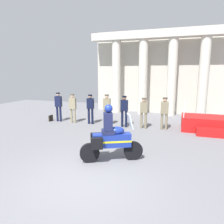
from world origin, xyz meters
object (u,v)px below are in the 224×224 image
at_px(officer_in_row_4, 124,109).
at_px(briefcase_on_ground, 51,118).
at_px(officer_in_row_2, 90,107).
at_px(reviewing_stand, 212,124).
at_px(officer_in_row_6, 165,111).
at_px(officer_in_row_5, 144,111).
at_px(officer_in_row_1, 73,106).
at_px(officer_in_row_3, 107,107).
at_px(officer_in_row_0, 58,105).
at_px(motorcycle_with_rider, 110,138).

relative_size(officer_in_row_4, briefcase_on_ground, 4.70).
xyz_separation_m(officer_in_row_2, briefcase_on_ground, (-2.62, -0.10, -0.82)).
distance_m(reviewing_stand, officer_in_row_2, 6.49).
height_order(officer_in_row_2, officer_in_row_6, officer_in_row_2).
bearing_deg(officer_in_row_5, briefcase_on_ground, -5.36).
height_order(officer_in_row_4, briefcase_on_ground, officer_in_row_4).
xyz_separation_m(officer_in_row_1, officer_in_row_4, (3.12, -0.03, -0.00)).
xyz_separation_m(reviewing_stand, officer_in_row_4, (-4.42, -0.57, 0.65)).
distance_m(officer_in_row_3, officer_in_row_4, 1.02).
bearing_deg(officer_in_row_0, officer_in_row_4, 172.89).
relative_size(officer_in_row_1, officer_in_row_6, 1.02).
height_order(officer_in_row_1, officer_in_row_2, officer_in_row_1).
bearing_deg(officer_in_row_0, officer_in_row_3, 173.54).
xyz_separation_m(officer_in_row_2, officer_in_row_3, (1.01, -0.03, 0.02)).
distance_m(officer_in_row_5, briefcase_on_ground, 5.74).
distance_m(officer_in_row_1, officer_in_row_6, 5.22).
distance_m(officer_in_row_6, motorcycle_with_rider, 4.75).
xyz_separation_m(officer_in_row_4, briefcase_on_ground, (-4.64, -0.01, -0.82)).
bearing_deg(officer_in_row_2, officer_in_row_4, 171.62).
xyz_separation_m(reviewing_stand, briefcase_on_ground, (-9.06, -0.58, -0.17)).
relative_size(officer_in_row_2, officer_in_row_5, 1.04).
distance_m(officer_in_row_5, officer_in_row_6, 1.05).
xyz_separation_m(motorcycle_with_rider, briefcase_on_ground, (-5.32, 4.42, -0.61)).
xyz_separation_m(officer_in_row_6, briefcase_on_ground, (-6.73, -0.12, -0.81)).
xyz_separation_m(officer_in_row_2, officer_in_row_6, (4.11, 0.02, -0.01)).
bearing_deg(reviewing_stand, motorcycle_with_rider, -126.81).
height_order(officer_in_row_2, officer_in_row_3, officer_in_row_3).
relative_size(officer_in_row_6, motorcycle_with_rider, 0.87).
xyz_separation_m(officer_in_row_0, officer_in_row_1, (0.99, -0.06, -0.03)).
distance_m(officer_in_row_0, officer_in_row_6, 6.21).
height_order(officer_in_row_2, officer_in_row_5, officer_in_row_2).
bearing_deg(motorcycle_with_rider, officer_in_row_6, 46.80).
distance_m(officer_in_row_3, officer_in_row_5, 2.06).
bearing_deg(officer_in_row_4, officer_in_row_2, -8.38).
xyz_separation_m(officer_in_row_0, officer_in_row_3, (3.10, -0.03, -0.01)).
bearing_deg(officer_in_row_3, officer_in_row_6, 175.07).
distance_m(officer_in_row_0, officer_in_row_2, 2.10).
bearing_deg(officer_in_row_1, officer_in_row_0, -9.41).
bearing_deg(officer_in_row_2, officer_in_row_5, 173.13).
height_order(officer_in_row_4, officer_in_row_5, officer_in_row_4).
height_order(officer_in_row_1, motorcycle_with_rider, motorcycle_with_rider).
xyz_separation_m(reviewing_stand, motorcycle_with_rider, (-3.74, -5.00, 0.45)).
bearing_deg(officer_in_row_3, briefcase_on_ground, -4.73).
distance_m(officer_in_row_1, briefcase_on_ground, 1.72).
bearing_deg(officer_in_row_4, officer_in_row_5, 176.06).
xyz_separation_m(officer_in_row_2, officer_in_row_4, (2.02, -0.09, -0.00)).
bearing_deg(officer_in_row_3, officer_in_row_1, -5.07).
bearing_deg(briefcase_on_ground, reviewing_stand, 3.68).
relative_size(officer_in_row_2, motorcycle_with_rider, 0.88).
bearing_deg(officer_in_row_1, officer_in_row_5, 174.23).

